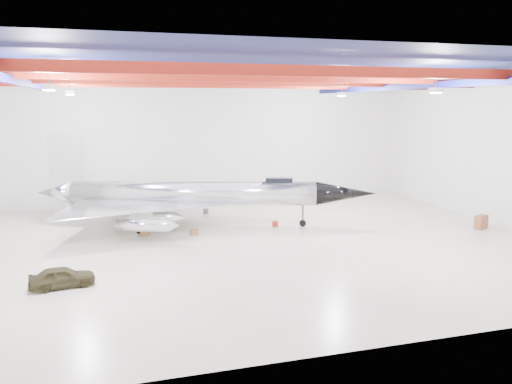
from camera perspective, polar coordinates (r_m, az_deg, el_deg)
name	(u,v)px	position (r m, az deg, el deg)	size (l,w,h in m)	color
floor	(236,244)	(32.47, -2.27, -5.95)	(40.00, 40.00, 0.00)	#C3B49B
wall_back	(197,142)	(46.06, -6.78, 5.70)	(40.00, 40.00, 0.00)	silver
wall_right	(499,151)	(41.00, 26.03, 4.22)	(30.00, 30.00, 0.00)	silver
ceiling	(235,70)	(31.28, -2.41, 13.81)	(40.00, 40.00, 0.00)	#0A0F38
ceiling_structure	(235,81)	(31.24, -2.40, 12.57)	(39.50, 29.50, 1.08)	maroon
jet_aircraft	(193,196)	(36.89, -7.17, -0.51)	(24.35, 17.78, 6.81)	silver
jeep	(62,277)	(26.71, -21.29, -9.04)	(1.25, 3.11, 1.06)	#322D19
desk	(481,222)	(39.66, 24.32, -3.15)	(1.10, 0.55, 1.00)	brown
crate_ply	(145,233)	(35.12, -12.56, -4.63)	(0.54, 0.43, 0.38)	olive
toolbox_red	(173,216)	(40.16, -9.45, -2.73)	(0.45, 0.36, 0.31)	#A12010
crate_small	(134,219)	(40.03, -13.73, -2.97)	(0.34, 0.28, 0.24)	#59595B
tool_chest	(275,224)	(36.90, 2.20, -3.66)	(0.45, 0.45, 0.40)	#A12010
oil_barrel	(194,232)	(34.88, -7.08, -4.58)	(0.52, 0.42, 0.36)	olive
spares_box	(206,211)	(41.43, -5.75, -2.18)	(0.45, 0.45, 0.40)	#59595B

